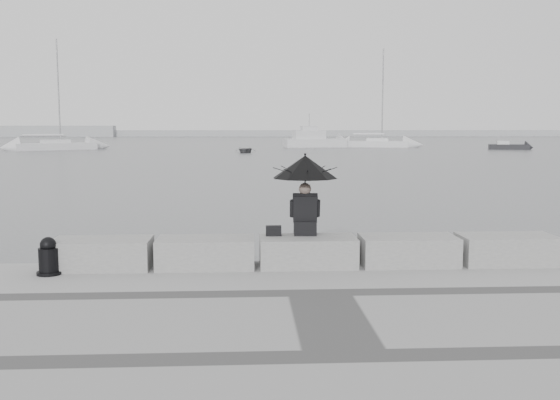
{
  "coord_description": "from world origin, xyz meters",
  "views": [
    {
      "loc": [
        -1.0,
        -10.65,
        2.85
      ],
      "look_at": [
        -0.29,
        3.0,
        1.21
      ],
      "focal_mm": 40.0,
      "sensor_mm": 36.0,
      "label": 1
    }
  ],
  "objects": [
    {
      "name": "stone_block_far_right",
      "position": [
        3.4,
        -0.45,
        0.75
      ],
      "size": [
        1.6,
        0.8,
        0.5
      ],
      "primitive_type": "cube",
      "color": "gray",
      "rests_on": "promenade"
    },
    {
      "name": "motor_cruiser",
      "position": [
        7.9,
        71.35,
        0.89
      ],
      "size": [
        8.37,
        3.91,
        4.5
      ],
      "rotation": [
        0.0,
        0.0,
        0.14
      ],
      "color": "silver",
      "rests_on": "ground"
    },
    {
      "name": "sailboat_left",
      "position": [
        -23.46,
        63.9,
        0.51
      ],
      "size": [
        9.09,
        6.51,
        12.9
      ],
      "rotation": [
        0.0,
        0.0,
        0.51
      ],
      "color": "silver",
      "rests_on": "ground"
    },
    {
      "name": "stone_block_far_left",
      "position": [
        -3.4,
        -0.45,
        0.75
      ],
      "size": [
        1.6,
        0.8,
        0.5
      ],
      "primitive_type": "cube",
      "color": "gray",
      "rests_on": "promenade"
    },
    {
      "name": "stone_block_left",
      "position": [
        -1.7,
        -0.45,
        0.75
      ],
      "size": [
        1.6,
        0.8,
        0.5
      ],
      "primitive_type": "cube",
      "color": "gray",
      "rests_on": "promenade"
    },
    {
      "name": "seated_person",
      "position": [
        -0.03,
        -0.2,
        1.99
      ],
      "size": [
        1.11,
        1.11,
        1.39
      ],
      "rotation": [
        0.0,
        0.0,
        -0.05
      ],
      "color": "black",
      "rests_on": "stone_block_centre"
    },
    {
      "name": "sailboat_right",
      "position": [
        16.24,
        71.16,
        0.52
      ],
      "size": [
        8.49,
        4.78,
        12.9
      ],
      "rotation": [
        0.0,
        0.0,
        -0.31
      ],
      "color": "silver",
      "rests_on": "ground"
    },
    {
      "name": "dinghy",
      "position": [
        -1.24,
        55.58,
        0.28
      ],
      "size": [
        3.41,
        1.6,
        0.56
      ],
      "primitive_type": "imported",
      "rotation": [
        0.0,
        0.0,
        -0.06
      ],
      "color": "slate",
      "rests_on": "ground"
    },
    {
      "name": "stone_block_right",
      "position": [
        1.7,
        -0.45,
        0.75
      ],
      "size": [
        1.6,
        0.8,
        0.5
      ],
      "primitive_type": "cube",
      "color": "gray",
      "rests_on": "promenade"
    },
    {
      "name": "stone_block_centre",
      "position": [
        0.0,
        -0.45,
        0.75
      ],
      "size": [
        1.6,
        0.8,
        0.5
      ],
      "primitive_type": "cube",
      "color": "gray",
      "rests_on": "promenade"
    },
    {
      "name": "bag",
      "position": [
        -0.57,
        -0.28,
        1.08
      ],
      "size": [
        0.26,
        0.15,
        0.17
      ],
      "primitive_type": "cube",
      "color": "black",
      "rests_on": "stone_block_centre"
    },
    {
      "name": "small_motorboat",
      "position": [
        30.29,
        62.61,
        0.32
      ],
      "size": [
        4.85,
        2.86,
        1.1
      ],
      "rotation": [
        0.0,
        0.0,
        -0.29
      ],
      "color": "black",
      "rests_on": "ground"
    },
    {
      "name": "ground",
      "position": [
        0.0,
        0.0,
        0.0
      ],
      "size": [
        360.0,
        360.0,
        0.0
      ],
      "primitive_type": "plane",
      "color": "#4E5154",
      "rests_on": "ground"
    },
    {
      "name": "mooring_bollard",
      "position": [
        -4.14,
        -0.84,
        0.76
      ],
      "size": [
        0.39,
        0.39,
        0.61
      ],
      "color": "black",
      "rests_on": "promenade"
    },
    {
      "name": "distant_landmass",
      "position": [
        -8.14,
        154.51,
        0.9
      ],
      "size": [
        180.0,
        8.0,
        2.8
      ],
      "color": "#A0A3A5",
      "rests_on": "ground"
    }
  ]
}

